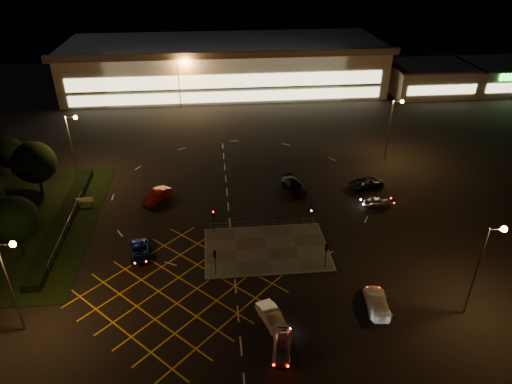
{
  "coord_description": "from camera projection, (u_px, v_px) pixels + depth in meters",
  "views": [
    {
      "loc": [
        -3.5,
        -44.59,
        32.42
      ],
      "look_at": [
        1.78,
        8.07,
        2.0
      ],
      "focal_mm": 32.0,
      "sensor_mm": 36.0,
      "label": 1
    }
  ],
  "objects": [
    {
      "name": "car_far_dkgrey",
      "position": [
        294.0,
        186.0,
        65.07
      ],
      "size": [
        3.48,
        5.68,
        1.54
      ],
      "primitive_type": "imported",
      "rotation": [
        0.0,
        0.0,
        0.27
      ],
      "color": "black",
      "rests_on": "ground"
    },
    {
      "name": "car_left_blue",
      "position": [
        140.0,
        252.0,
        51.98
      ],
      "size": [
        2.72,
        4.73,
        1.24
      ],
      "primitive_type": "imported",
      "rotation": [
        0.0,
        0.0,
        0.15
      ],
      "color": "#0D1F51",
      "rests_on": "ground"
    },
    {
      "name": "tree_c",
      "position": [
        34.0,
        163.0,
        62.11
      ],
      "size": [
        5.76,
        5.76,
        7.84
      ],
      "color": "black",
      "rests_on": "ground"
    },
    {
      "name": "signal_se",
      "position": [
        326.0,
        251.0,
        49.27
      ],
      "size": [
        0.28,
        0.3,
        3.15
      ],
      "rotation": [
        0.0,
        0.0,
        3.14
      ],
      "color": "black",
      "rests_on": "pedestrian_island"
    },
    {
      "name": "grass_verge",
      "position": [
        24.0,
        225.0,
        57.65
      ],
      "size": [
        18.0,
        30.0,
        0.08
      ],
      "primitive_type": "cube",
      "color": "black",
      "rests_on": "ground"
    },
    {
      "name": "streetlight_nw",
      "position": [
        73.0,
        139.0,
        65.14
      ],
      "size": [
        1.78,
        0.56,
        10.03
      ],
      "color": "slate",
      "rests_on": "ground"
    },
    {
      "name": "streetlight_se",
      "position": [
        485.0,
        259.0,
        41.35
      ],
      "size": [
        1.78,
        0.56,
        10.03
      ],
      "color": "slate",
      "rests_on": "ground"
    },
    {
      "name": "streetlight_far_right",
      "position": [
        370.0,
        70.0,
        97.42
      ],
      "size": [
        1.78,
        0.56,
        10.03
      ],
      "color": "slate",
      "rests_on": "ground"
    },
    {
      "name": "hedge",
      "position": [
        64.0,
        220.0,
        57.86
      ],
      "size": [
        2.0,
        26.0,
        1.0
      ],
      "primitive_type": "cube",
      "color": "black",
      "rests_on": "ground"
    },
    {
      "name": "car_right_silver",
      "position": [
        377.0,
        202.0,
        61.55
      ],
      "size": [
        3.68,
        1.57,
        1.24
      ],
      "primitive_type": "imported",
      "rotation": [
        0.0,
        0.0,
        1.54
      ],
      "color": "#A9ACB1",
      "rests_on": "ground"
    },
    {
      "name": "car_queue_white",
      "position": [
        272.0,
        317.0,
        42.99
      ],
      "size": [
        2.88,
        4.67,
        1.45
      ],
      "primitive_type": "imported",
      "rotation": [
        0.0,
        0.0,
        0.33
      ],
      "color": "silver",
      "rests_on": "ground"
    },
    {
      "name": "signal_ne",
      "position": [
        311.0,
        211.0,
        56.16
      ],
      "size": [
        0.28,
        0.3,
        3.15
      ],
      "color": "black",
      "rests_on": "pedestrian_island"
    },
    {
      "name": "streetlight_ne",
      "position": [
        393.0,
        122.0,
        71.02
      ],
      "size": [
        1.78,
        0.56,
        10.03
      ],
      "color": "slate",
      "rests_on": "ground"
    },
    {
      "name": "tree_d",
      "position": [
        7.0,
        152.0,
        67.23
      ],
      "size": [
        4.68,
        4.68,
        6.37
      ],
      "color": "black",
      "rests_on": "ground"
    },
    {
      "name": "car_circ_red",
      "position": [
        157.0,
        196.0,
        62.61
      ],
      "size": [
        4.15,
        4.83,
        1.57
      ],
      "primitive_type": "imported",
      "rotation": [
        0.0,
        0.0,
        5.65
      ],
      "color": "#9E1F0B",
      "rests_on": "ground"
    },
    {
      "name": "pedestrian_island",
      "position": [
        266.0,
        249.0,
        53.34
      ],
      "size": [
        14.0,
        9.0,
        0.12
      ],
      "primitive_type": "cube",
      "color": "#4C4944",
      "rests_on": "ground"
    },
    {
      "name": "streetlight_sw",
      "position": [
        11.0,
        275.0,
        39.43
      ],
      "size": [
        1.78,
        0.56,
        10.03
      ],
      "color": "slate",
      "rests_on": "ground"
    },
    {
      "name": "car_east_grey",
      "position": [
        367.0,
        182.0,
        66.03
      ],
      "size": [
        5.72,
        3.76,
        1.46
      ],
      "primitive_type": "imported",
      "rotation": [
        0.0,
        0.0,
        1.85
      ],
      "color": "black",
      "rests_on": "ground"
    },
    {
      "name": "ground",
      "position": [
        248.0,
        240.0,
        54.92
      ],
      "size": [
        180.0,
        180.0,
        0.0
      ],
      "primitive_type": "plane",
      "color": "black",
      "rests_on": "ground"
    },
    {
      "name": "signal_nw",
      "position": [
        213.0,
        217.0,
        55.12
      ],
      "size": [
        0.28,
        0.3,
        3.15
      ],
      "color": "black",
      "rests_on": "pedestrian_island"
    },
    {
      "name": "car_near_silver",
      "position": [
        282.0,
        346.0,
        40.08
      ],
      "size": [
        2.42,
        4.33,
        1.39
      ],
      "primitive_type": "imported",
      "rotation": [
        0.0,
        0.0,
        6.08
      ],
      "color": "#B8BAC0",
      "rests_on": "ground"
    },
    {
      "name": "tree_e",
      "position": [
        13.0,
        220.0,
        50.36
      ],
      "size": [
        5.4,
        5.4,
        7.35
      ],
      "color": "black",
      "rests_on": "ground"
    },
    {
      "name": "retail_unit_a",
      "position": [
        429.0,
        78.0,
        103.87
      ],
      "size": [
        18.8,
        14.8,
        6.35
      ],
      "color": "beige",
      "rests_on": "ground"
    },
    {
      "name": "car_approach_white",
      "position": [
        377.0,
        302.0,
        44.8
      ],
      "size": [
        2.72,
        5.3,
        1.47
      ],
      "primitive_type": "imported",
      "rotation": [
        0.0,
        0.0,
        3.01
      ],
      "color": "silver",
      "rests_on": "ground"
    },
    {
      "name": "retail_unit_b",
      "position": [
        495.0,
        76.0,
        105.23
      ],
      "size": [
        14.8,
        14.8,
        6.35
      ],
      "color": "beige",
      "rests_on": "ground"
    },
    {
      "name": "signal_sw",
      "position": [
        215.0,
        258.0,
        48.23
      ],
      "size": [
        0.28,
        0.3,
        3.15
      ],
      "rotation": [
        0.0,
        0.0,
        3.14
      ],
      "color": "black",
      "rests_on": "pedestrian_island"
    },
    {
      "name": "streetlight_far_left",
      "position": [
        181.0,
        78.0,
        92.23
      ],
      "size": [
        1.78,
        0.56,
        10.03
      ],
      "color": "slate",
      "rests_on": "ground"
    },
    {
      "name": "supermarket",
      "position": [
        225.0,
        65.0,
        105.72
      ],
      "size": [
        72.0,
        26.5,
        10.5
      ],
      "color": "beige",
      "rests_on": "ground"
    }
  ]
}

